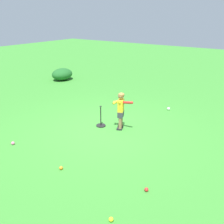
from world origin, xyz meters
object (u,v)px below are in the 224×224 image
Objects in this scene: play_ball_far_right at (13,143)px; play_ball_midfield at (169,109)px; play_ball_near_batter at (61,168)px; batting_tee at (101,123)px; play_ball_behind_batter at (111,219)px; child_batter at (121,108)px; play_ball_by_bucket at (146,190)px.

play_ball_midfield is at bearing -25.74° from play_ball_far_right.
play_ball_near_batter is 0.13× the size of batting_tee.
play_ball_near_batter is 1.00× the size of play_ball_behind_batter.
child_batter reaches higher than play_ball_midfield.
play_ball_midfield is (4.59, -2.21, 0.01)m from play_ball_far_right.
play_ball_behind_batter is (-0.99, 0.11, 0.00)m from play_ball_by_bucket.
play_ball_far_right reaches higher than play_ball_by_bucket.
play_ball_near_batter is (-2.45, -0.09, -0.61)m from child_batter.
child_batter is 2.53m from play_ball_near_batter.
play_ball_by_bucket is at bearing -126.91° from batting_tee.
play_ball_behind_batter is at bearing 173.57° from play_ball_by_bucket.
child_batter is at bearing 30.80° from play_ball_behind_batter.
child_batter reaches higher than play_ball_near_batter.
play_ball_behind_batter is 0.13× the size of batting_tee.
play_ball_midfield is 2.63m from batting_tee.
play_ball_midfield reaches higher than play_ball_near_batter.
child_batter is at bearing -74.11° from batting_tee.
play_ball_by_bucket is at bearing -136.85° from child_batter.
play_ball_behind_batter is at bearing -140.15° from batting_tee.
play_ball_behind_batter is (-3.03, -1.81, -0.61)m from child_batter.
play_ball_by_bucket is 0.99m from play_ball_behind_batter.
play_ball_midfield is at bearing -5.02° from play_ball_near_batter.
play_ball_far_right is 3.58m from play_ball_behind_batter.
play_ball_behind_batter is (-5.26, -1.30, -0.01)m from play_ball_midfield.
play_ball_midfield reaches higher than play_ball_far_right.
child_batter reaches higher than play_ball_by_bucket.
play_ball_far_right is 1.08× the size of play_ball_near_batter.
play_ball_by_bucket is (-2.05, -1.92, -0.61)m from child_batter.
play_ball_midfield is at bearing -12.78° from child_batter.
play_ball_midfield is at bearing 13.92° from play_ball_behind_batter.
batting_tee is at bearing 105.89° from child_batter.
play_ball_behind_batter is at bearing -166.08° from play_ball_midfield.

